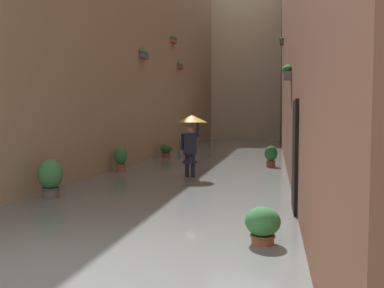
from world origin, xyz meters
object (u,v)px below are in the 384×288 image
at_px(potted_plant_far_left, 271,156).
at_px(potted_plant_near_right, 121,159).
at_px(person_wading, 191,135).
at_px(potted_plant_far_right, 166,151).
at_px(potted_plant_mid_right, 51,178).
at_px(potted_plant_near_left, 263,226).

relative_size(potted_plant_far_left, potted_plant_near_right, 0.92).
relative_size(person_wading, potted_plant_far_right, 2.86).
relative_size(potted_plant_far_left, potted_plant_mid_right, 0.91).
xyz_separation_m(potted_plant_far_left, potted_plant_mid_right, (4.63, 6.82, 0.06)).
bearing_deg(person_wading, potted_plant_far_right, -67.54).
xyz_separation_m(potted_plant_far_left, potted_plant_near_left, (0.01, 9.10, -0.13)).
relative_size(potted_plant_near_left, potted_plant_near_right, 0.66).
height_order(potted_plant_far_left, potted_plant_far_right, potted_plant_far_left).
height_order(person_wading, potted_plant_far_left, person_wading).
height_order(potted_plant_far_left, potted_plant_near_left, potted_plant_far_left).
bearing_deg(potted_plant_far_left, person_wading, 53.40).
relative_size(person_wading, potted_plant_mid_right, 2.08).
height_order(potted_plant_far_right, potted_plant_near_right, potted_plant_near_right).
xyz_separation_m(potted_plant_far_left, potted_plant_near_right, (4.81, 2.40, 0.04)).
bearing_deg(potted_plant_mid_right, person_wading, -122.06).
xyz_separation_m(person_wading, potted_plant_far_right, (2.38, -5.77, -0.97)).
bearing_deg(person_wading, potted_plant_far_left, -126.60).
relative_size(potted_plant_near_left, potted_plant_far_right, 0.90).
distance_m(person_wading, potted_plant_far_right, 6.31).
bearing_deg(potted_plant_near_right, potted_plant_far_right, -91.39).
height_order(person_wading, potted_plant_near_left, person_wading).
xyz_separation_m(potted_plant_far_right, potted_plant_near_right, (0.12, 5.06, 0.14)).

